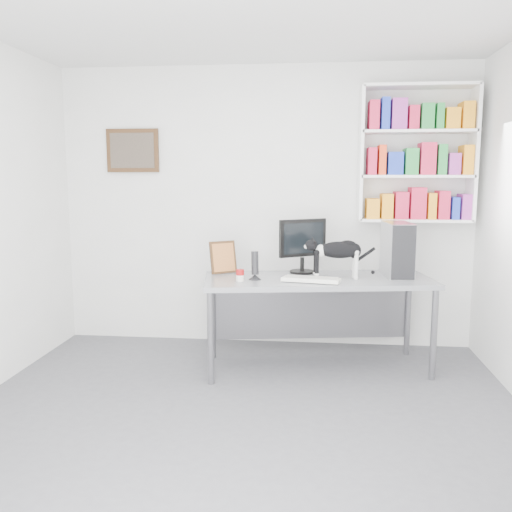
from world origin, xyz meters
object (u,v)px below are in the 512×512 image
object	(u,v)px
desk	(317,323)
soup_can	(240,275)
cat	(337,259)
leaning_print	(223,257)
pc_tower	(397,249)
bookshelf	(417,154)
keyboard	(311,279)
speaker	(255,265)
monitor	(302,246)

from	to	relation	value
desk	soup_can	bearing A→B (deg)	-170.27
cat	desk	bearing A→B (deg)	161.61
cat	leaning_print	bearing A→B (deg)	162.22
pc_tower	leaning_print	size ratio (longest dim) A/B	1.56
bookshelf	cat	bearing A→B (deg)	-139.79
keyboard	pc_tower	world-z (taller)	pc_tower
speaker	soup_can	size ratio (longest dim) A/B	2.54
monitor	speaker	xyz separation A→B (m)	(-0.38, -0.36, -0.12)
desk	pc_tower	world-z (taller)	pc_tower
leaning_print	bookshelf	bearing A→B (deg)	-18.14
pc_tower	soup_can	size ratio (longest dim) A/B	4.73
bookshelf	soup_can	size ratio (longest dim) A/B	12.70
cat	pc_tower	bearing A→B (deg)	13.53
keyboard	leaning_print	bearing A→B (deg)	168.80
keyboard	monitor	bearing A→B (deg)	112.14
pc_tower	leaning_print	world-z (taller)	pc_tower
monitor	pc_tower	bearing A→B (deg)	-34.94
pc_tower	soup_can	bearing A→B (deg)	-167.55
desk	leaning_print	world-z (taller)	leaning_print
speaker	pc_tower	bearing A→B (deg)	1.32
bookshelf	cat	distance (m)	1.30
leaning_print	cat	size ratio (longest dim) A/B	0.55
bookshelf	cat	xyz separation A→B (m)	(-0.72, -0.61, -0.89)
speaker	desk	bearing A→B (deg)	0.99
desk	cat	xyz separation A→B (m)	(0.16, -0.03, 0.56)
pc_tower	desk	bearing A→B (deg)	-169.37
cat	bookshelf	bearing A→B (deg)	31.68
bookshelf	leaning_print	bearing A→B (deg)	-165.41
leaning_print	soup_can	world-z (taller)	leaning_print
speaker	soup_can	bearing A→B (deg)	-157.93
leaning_print	desk	bearing A→B (deg)	-41.86
desk	speaker	bearing A→B (deg)	-174.57
speaker	cat	size ratio (longest dim) A/B	0.46
soup_can	monitor	bearing A→B (deg)	41.25
monitor	keyboard	distance (m)	0.47
keyboard	leaning_print	xyz separation A→B (m)	(-0.78, 0.31, 0.13)
bookshelf	soup_can	xyz separation A→B (m)	(-1.52, -0.80, -1.00)
bookshelf	keyboard	bearing A→B (deg)	-141.02
leaning_print	cat	xyz separation A→B (m)	(1.00, -0.16, 0.02)
bookshelf	leaning_print	world-z (taller)	bookshelf
monitor	cat	xyz separation A→B (m)	(0.30, -0.25, -0.08)
monitor	leaning_print	size ratio (longest dim) A/B	1.65
keyboard	speaker	world-z (taller)	speaker
desk	keyboard	distance (m)	0.46
bookshelf	monitor	distance (m)	1.35
bookshelf	pc_tower	xyz separation A→B (m)	(-0.20, -0.40, -0.82)
bookshelf	speaker	world-z (taller)	bookshelf
keyboard	leaning_print	world-z (taller)	leaning_print
pc_tower	cat	xyz separation A→B (m)	(-0.52, -0.21, -0.07)
keyboard	cat	world-z (taller)	cat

